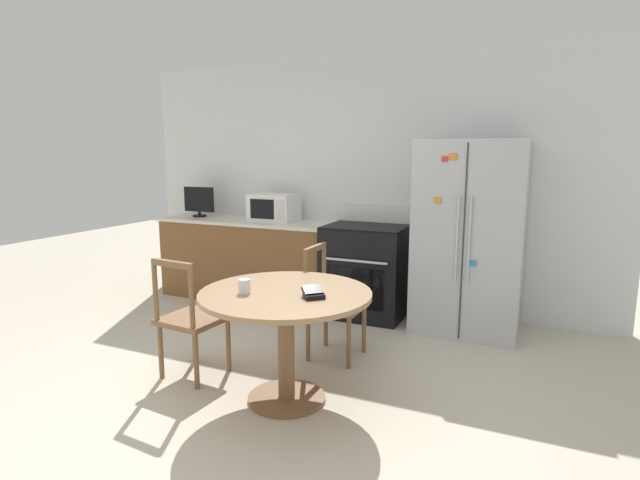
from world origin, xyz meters
TOP-DOWN VIEW (x-y plane):
  - ground_plane at (0.00, 0.00)m, footprint 14.00×14.00m
  - back_wall at (0.00, 2.65)m, footprint 5.20×0.10m
  - kitchen_counter at (-1.21, 2.29)m, footprint 2.01×0.64m
  - refrigerator at (1.19, 2.23)m, footprint 0.93×0.73m
  - oven_range at (0.20, 2.26)m, footprint 0.79×0.68m
  - microwave at (-0.87, 2.30)m, footprint 0.49×0.36m
  - countertop_tv at (-1.86, 2.28)m, footprint 0.38×0.16m
  - dining_table at (0.31, 0.34)m, footprint 1.12×1.12m
  - dining_chair_left at (-0.49, 0.38)m, footprint 0.46×0.46m
  - dining_chair_far at (0.31, 1.15)m, footprint 0.42×0.42m
  - candle_glass at (0.09, 0.20)m, footprint 0.08×0.08m
  - wallet at (0.53, 0.29)m, footprint 0.17×0.17m

SIDE VIEW (x-z plane):
  - ground_plane at x=0.00m, z-range 0.00..0.00m
  - dining_chair_left at x=-0.49m, z-range -0.02..0.89m
  - dining_chair_far at x=0.31m, z-range -0.02..0.89m
  - kitchen_counter at x=-1.21m, z-range 0.00..0.90m
  - oven_range at x=0.20m, z-range -0.07..1.01m
  - dining_table at x=0.31m, z-range 0.22..0.97m
  - wallet at x=0.53m, z-range 0.74..0.81m
  - candle_glass at x=0.09m, z-range 0.74..0.83m
  - refrigerator at x=1.19m, z-range 0.00..1.75m
  - microwave at x=-0.87m, z-range 0.90..1.19m
  - countertop_tv at x=-1.86m, z-range 0.91..1.26m
  - back_wall at x=0.00m, z-range 0.00..2.60m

